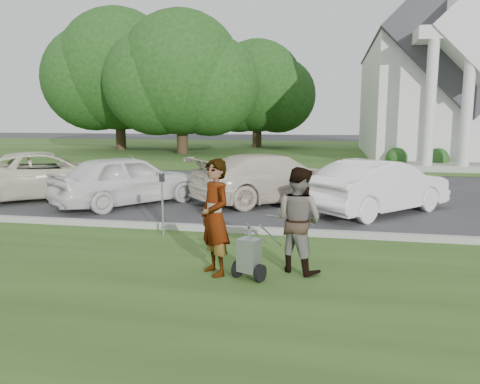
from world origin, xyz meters
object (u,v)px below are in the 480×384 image
(striping_cart, at_px, (249,256))
(car_c, at_px, (272,178))
(church, at_px, (443,63))
(tree_far, at_px, (118,75))
(car_b, at_px, (128,180))
(car_d, at_px, (380,186))
(person_right, at_px, (298,221))
(person_left, at_px, (215,218))
(car_a, at_px, (47,175))
(tree_back, at_px, (257,90))
(tree_left, at_px, (181,79))
(parking_meter_near, at_px, (162,196))

(striping_cart, distance_m, car_c, 6.93)
(church, relative_size, striping_cart, 23.29)
(tree_far, xyz_separation_m, striping_cart, (15.00, -27.34, -5.31))
(car_b, bearing_deg, striping_cart, 166.31)
(car_d, bearing_deg, car_b, 44.76)
(church, distance_m, person_right, 26.47)
(striping_cart, distance_m, person_left, 0.82)
(church, xyz_separation_m, car_a, (-15.59, -19.21, -5.21))
(tree_far, xyz_separation_m, tree_back, (10.00, 5.00, -0.97))
(tree_back, distance_m, car_b, 27.03)
(tree_left, xyz_separation_m, tree_back, (4.00, 8.00, -0.38))
(striping_cart, height_order, car_c, car_c)
(car_a, height_order, car_b, car_b)
(tree_left, bearing_deg, car_d, -58.16)
(parking_meter_near, bearing_deg, person_left, -52.04)
(car_b, distance_m, car_c, 4.27)
(parking_meter_near, bearing_deg, car_c, 68.79)
(parking_meter_near, bearing_deg, person_right, -30.62)
(tree_far, bearing_deg, person_right, -59.62)
(church, bearing_deg, tree_left, -176.21)
(car_b, bearing_deg, car_a, 25.00)
(church, distance_m, car_b, 24.07)
(person_right, height_order, car_c, person_right)
(tree_back, bearing_deg, car_b, -89.09)
(church, xyz_separation_m, car_b, (-12.59, -19.85, -5.20))
(car_a, distance_m, car_d, 10.09)
(car_a, bearing_deg, tree_far, -17.87)
(tree_far, relative_size, person_right, 6.71)
(car_b, bearing_deg, tree_left, -39.55)
(person_left, relative_size, car_a, 0.36)
(tree_left, relative_size, striping_cart, 10.27)
(tree_far, xyz_separation_m, car_a, (7.43, -21.08, -4.96))
(tree_back, distance_m, person_left, 32.72)
(person_right, bearing_deg, car_d, -78.37)
(church, distance_m, car_a, 25.28)
(parking_meter_near, distance_m, car_b, 4.02)
(car_c, relative_size, car_d, 1.16)
(car_d, bearing_deg, person_right, 114.37)
(parking_meter_near, distance_m, car_a, 6.60)
(person_left, xyz_separation_m, car_c, (0.08, 6.76, -0.21))
(church, height_order, person_right, church)
(person_right, distance_m, car_d, 5.57)
(tree_back, relative_size, car_d, 2.22)
(tree_back, distance_m, car_d, 27.86)
(parking_meter_near, bearing_deg, tree_left, 106.96)
(tree_back, height_order, car_d, tree_back)
(tree_far, relative_size, striping_cart, 11.25)
(person_left, height_order, car_b, person_left)
(parking_meter_near, relative_size, car_c, 0.28)
(church, xyz_separation_m, tree_far, (-23.01, 1.87, -0.25))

